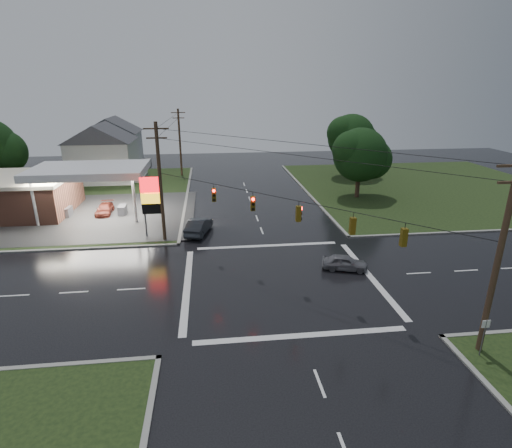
{
  "coord_description": "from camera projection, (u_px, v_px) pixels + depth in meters",
  "views": [
    {
      "loc": [
        -5.02,
        -26.59,
        14.03
      ],
      "look_at": [
        -1.34,
        4.62,
        3.0
      ],
      "focal_mm": 28.0,
      "sensor_mm": 36.0,
      "label": 1
    }
  ],
  "objects": [
    {
      "name": "ground",
      "position": [
        281.0,
        281.0,
        30.12
      ],
      "size": [
        120.0,
        120.0,
        0.0
      ],
      "primitive_type": "plane",
      "color": "black",
      "rests_on": "ground"
    },
    {
      "name": "car_crossing",
      "position": [
        345.0,
        262.0,
        31.78
      ],
      "size": [
        3.84,
        2.38,
        1.22
      ],
      "primitive_type": "imported",
      "rotation": [
        0.0,
        0.0,
        1.29
      ],
      "color": "slate",
      "rests_on": "ground"
    },
    {
      "name": "car_north",
      "position": [
        199.0,
        226.0,
        39.44
      ],
      "size": [
        2.89,
        5.0,
        1.56
      ],
      "primitive_type": "imported",
      "rotation": [
        0.0,
        0.0,
        2.86
      ],
      "color": "#21252A",
      "rests_on": "ground"
    },
    {
      "name": "house_far",
      "position": [
        113.0,
        141.0,
        71.21
      ],
      "size": [
        11.05,
        8.48,
        8.6
      ],
      "color": "silver",
      "rests_on": "ground"
    },
    {
      "name": "house_near",
      "position": [
        103.0,
        152.0,
        60.08
      ],
      "size": [
        11.05,
        8.48,
        8.6
      ],
      "color": "silver",
      "rests_on": "ground"
    },
    {
      "name": "gas_station",
      "position": [
        26.0,
        192.0,
        44.9
      ],
      "size": [
        26.2,
        18.0,
        5.6
      ],
      "color": "#2D2D2D",
      "rests_on": "ground"
    },
    {
      "name": "utility_pole_nw",
      "position": [
        160.0,
        181.0,
        36.08
      ],
      "size": [
        2.2,
        0.32,
        11.0
      ],
      "color": "#382619",
      "rests_on": "ground"
    },
    {
      "name": "pylon_sign",
      "position": [
        152.0,
        197.0,
        37.47
      ],
      "size": [
        2.0,
        0.35,
        6.0
      ],
      "color": "#59595E",
      "rests_on": "ground"
    },
    {
      "name": "tree_ne_far",
      "position": [
        352.0,
        138.0,
        61.82
      ],
      "size": [
        8.46,
        7.2,
        9.8
      ],
      "color": "black",
      "rests_on": "ground"
    },
    {
      "name": "car_pump",
      "position": [
        105.0,
        209.0,
        45.43
      ],
      "size": [
        1.8,
        4.11,
        1.18
      ],
      "primitive_type": "imported",
      "rotation": [
        0.0,
        0.0,
        0.04
      ],
      "color": "#521B12",
      "rests_on": "ground"
    },
    {
      "name": "utility_pole_n",
      "position": [
        180.0,
        142.0,
        62.86
      ],
      "size": [
        2.2,
        0.32,
        10.5
      ],
      "color": "#382619",
      "rests_on": "ground"
    },
    {
      "name": "grass_ne",
      "position": [
        427.0,
        187.0,
        57.34
      ],
      "size": [
        36.0,
        36.0,
        0.08
      ],
      "primitive_type": "cube",
      "color": "black",
      "rests_on": "ground"
    },
    {
      "name": "tree_ne_near",
      "position": [
        361.0,
        155.0,
        50.45
      ],
      "size": [
        7.99,
        6.8,
        8.98
      ],
      "color": "black",
      "rests_on": "ground"
    },
    {
      "name": "grass_nw",
      "position": [
        48.0,
        199.0,
        51.6
      ],
      "size": [
        36.0,
        36.0,
        0.08
      ],
      "primitive_type": "cube",
      "color": "black",
      "rests_on": "ground"
    },
    {
      "name": "traffic_signals",
      "position": [
        283.0,
        198.0,
        27.96
      ],
      "size": [
        26.87,
        26.87,
        1.47
      ],
      "color": "black",
      "rests_on": "ground"
    },
    {
      "name": "utility_pole_se",
      "position": [
        499.0,
        256.0,
        20.37
      ],
      "size": [
        2.2,
        0.32,
        11.0
      ],
      "color": "#382619",
      "rests_on": "ground"
    }
  ]
}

